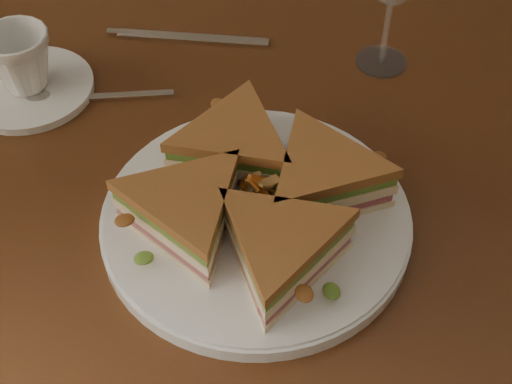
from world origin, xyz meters
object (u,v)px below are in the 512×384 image
(saucer, at_px, (29,88))
(coffee_cup, at_px, (20,61))
(table, at_px, (193,222))
(sandwich_wedges, at_px, (256,195))
(plate, at_px, (256,220))
(spoon, at_px, (59,98))
(knife, at_px, (182,38))

(saucer, distance_m, coffee_cup, 0.04)
(table, height_order, coffee_cup, coffee_cup)
(saucer, bearing_deg, sandwich_wedges, -48.24)
(plate, distance_m, saucer, 0.35)
(sandwich_wedges, height_order, spoon, sandwich_wedges)
(spoon, distance_m, knife, 0.19)
(coffee_cup, bearing_deg, plate, -37.14)
(sandwich_wedges, distance_m, coffee_cup, 0.35)
(knife, relative_size, coffee_cup, 2.63)
(plate, relative_size, saucer, 1.99)
(spoon, xyz_separation_m, coffee_cup, (-0.04, 0.02, 0.04))
(table, relative_size, saucer, 7.66)
(table, height_order, knife, knife)
(saucer, xyz_separation_m, coffee_cup, (0.00, 0.00, 0.04))
(table, xyz_separation_m, coffee_cup, (-0.17, 0.16, 0.15))
(table, relative_size, knife, 5.74)
(sandwich_wedges, xyz_separation_m, spoon, (-0.19, 0.23, -0.04))
(plate, height_order, knife, plate)
(table, xyz_separation_m, plate, (0.06, -0.10, 0.11))
(knife, bearing_deg, spoon, -131.88)
(table, xyz_separation_m, knife, (0.02, 0.23, 0.10))
(table, height_order, sandwich_wedges, sandwich_wedges)
(plate, xyz_separation_m, sandwich_wedges, (0.00, -0.00, 0.04))
(plate, distance_m, spoon, 0.30)
(sandwich_wedges, bearing_deg, table, 120.80)
(plate, height_order, coffee_cup, coffee_cup)
(table, bearing_deg, saucer, 137.05)
(table, distance_m, sandwich_wedges, 0.18)
(plate, xyz_separation_m, spoon, (-0.19, 0.23, -0.00))
(table, distance_m, saucer, 0.26)
(sandwich_wedges, relative_size, spoon, 1.67)
(knife, bearing_deg, coffee_cup, -142.80)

